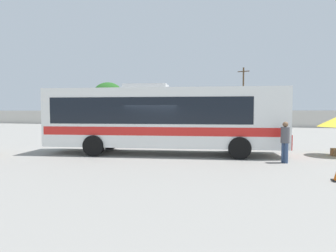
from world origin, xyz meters
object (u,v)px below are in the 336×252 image
Objects in this scene: coach_bus_white_red at (161,117)px; parked_car_leftmost_black at (140,121)px; attendant_by_bus_door at (285,140)px; utility_pole_near at (243,95)px; roadside_tree_left at (108,95)px; roadside_tree_midleft at (159,96)px; parked_car_second_silver at (187,122)px.

coach_bus_white_red is 25.17m from parked_car_leftmost_black.
utility_pole_near is (-1.94, 31.96, 3.66)m from attendant_by_bus_door.
coach_bus_white_red is at bearing -58.47° from roadside_tree_left.
roadside_tree_left is 1.22× the size of roadside_tree_midleft.
coach_bus_white_red reaches higher than attendant_by_bus_door.
attendant_by_bus_door is at bearing -9.97° from coach_bus_white_red.
roadside_tree_midleft is at bearing 172.89° from utility_pole_near.
coach_bus_white_red is 23.14m from parked_car_second_silver.
roadside_tree_left is at bearing 148.09° from parked_car_second_silver.
coach_bus_white_red is at bearing -81.81° from parked_car_second_silver.
roadside_tree_midleft is (-0.11, 9.70, 4.05)m from parked_car_leftmost_black.
utility_pole_near is (14.09, 7.92, 3.87)m from parked_car_leftmost_black.
parked_car_second_silver is (-3.29, 22.87, -1.13)m from coach_bus_white_red.
coach_bus_white_red is 2.92× the size of parked_car_leftmost_black.
parked_car_leftmost_black reaches higher than parked_car_second_silver.
attendant_by_bus_door is 43.91m from roadside_tree_left.
parked_car_leftmost_black is 0.92× the size of parked_car_second_silver.
utility_pole_near is (7.23, 8.05, 3.87)m from parked_car_second_silver.
roadside_tree_left reaches higher than attendant_by_bus_door.
utility_pole_near is at bearing -7.11° from roadside_tree_midleft.
parked_car_second_silver is at bearing 98.19° from coach_bus_white_red.
utility_pole_near is 1.17× the size of roadside_tree_left.
attendant_by_bus_door reaches higher than parked_car_second_silver.
utility_pole_near is 1.43× the size of roadside_tree_midleft.
utility_pole_near reaches higher than roadside_tree_left.
utility_pole_near is at bearing 93.47° from attendant_by_bus_door.
coach_bus_white_red is at bearing -66.18° from parked_car_leftmost_black.
roadside_tree_left reaches higher than coach_bus_white_red.
parked_car_leftmost_black is 10.51m from roadside_tree_midleft.
parked_car_second_silver is 11.49m from utility_pole_near.
attendant_by_bus_door is 0.28× the size of roadside_tree_midleft.
parked_car_leftmost_black is at bearing -150.64° from utility_pole_near.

